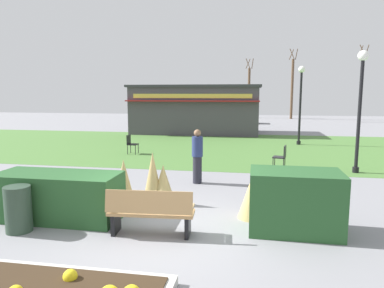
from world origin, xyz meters
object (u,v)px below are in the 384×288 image
at_px(park_bench, 151,212).
at_px(lamppost_mid, 360,97).
at_px(person_strolling, 197,156).
at_px(tree_center_bg, 249,92).
at_px(cafe_chair_west, 131,143).
at_px(cafe_chair_east, 282,155).
at_px(parked_car_west_slot, 179,116).
at_px(trash_bin, 18,209).
at_px(lamppost_far, 301,96).
at_px(tree_right_bg, 361,88).
at_px(tree_left_bg, 292,88).
at_px(food_kiosk, 197,109).
at_px(parked_car_center_slot, 235,116).

distance_m(park_bench, lamppost_mid, 8.96).
relative_size(park_bench, person_strolling, 1.02).
xyz_separation_m(park_bench, tree_center_bg, (1.23, 34.97, 2.49)).
relative_size(cafe_chair_west, cafe_chair_east, 1.00).
distance_m(cafe_chair_east, parked_car_west_slot, 21.86).
distance_m(trash_bin, cafe_chair_east, 9.06).
xyz_separation_m(lamppost_mid, cafe_chair_east, (-2.56, 0.11, -2.14)).
bearing_deg(lamppost_far, tree_right_bg, 65.84).
distance_m(lamppost_far, parked_car_west_slot, 16.68).
xyz_separation_m(park_bench, cafe_chair_west, (-3.65, 9.05, 0.05)).
xyz_separation_m(cafe_chair_west, tree_left_bg, (9.54, 24.90, 2.86)).
height_order(parked_car_west_slot, tree_center_bg, tree_center_bg).
bearing_deg(tree_left_bg, food_kiosk, -117.48).
bearing_deg(person_strolling, tree_right_bg, 53.84).
bearing_deg(park_bench, tree_right_bg, 68.54).
height_order(lamppost_mid, tree_center_bg, tree_center_bg).
xyz_separation_m(park_bench, parked_car_west_slot, (-5.21, 27.05, 0.16)).
bearing_deg(parked_car_center_slot, cafe_chair_west, -101.95).
relative_size(lamppost_far, parked_car_west_slot, 0.98).
distance_m(lamppost_mid, parked_car_center_slot, 21.17).
bearing_deg(food_kiosk, tree_right_bg, 40.63).
relative_size(trash_bin, person_strolling, 0.56).
distance_m(trash_bin, parked_car_center_slot, 27.47).
bearing_deg(person_strolling, parked_car_center_slot, 78.13).
bearing_deg(park_bench, cafe_chair_east, 66.27).
relative_size(parked_car_center_slot, tree_right_bg, 0.57).
distance_m(lamppost_mid, tree_center_bg, 28.61).
bearing_deg(tree_center_bg, cafe_chair_west, -100.66).
bearing_deg(trash_bin, tree_center_bg, 83.63).
distance_m(lamppost_far, cafe_chair_east, 7.23).
bearing_deg(parked_car_center_slot, tree_right_bg, 17.02).
bearing_deg(tree_left_bg, tree_center_bg, 167.66).
bearing_deg(tree_center_bg, food_kiosk, -101.55).
relative_size(food_kiosk, parked_car_center_slot, 2.13).
relative_size(park_bench, lamppost_far, 0.41).
bearing_deg(tree_center_bg, park_bench, -92.02).
bearing_deg(cafe_chair_east, tree_left_bg, 83.88).
height_order(lamppost_far, trash_bin, lamppost_far).
height_order(person_strolling, parked_car_center_slot, person_strolling).
distance_m(lamppost_far, tree_left_bg, 20.46).
bearing_deg(person_strolling, food_kiosk, 87.36).
bearing_deg(person_strolling, tree_center_bg, 76.08).
relative_size(parked_car_west_slot, tree_left_bg, 0.58).
xyz_separation_m(lamppost_far, trash_bin, (-7.08, -13.82, -2.19)).
bearing_deg(tree_center_bg, parked_car_center_slot, -97.70).
distance_m(tree_right_bg, tree_center_bg, 11.65).
relative_size(person_strolling, parked_car_center_slot, 0.40).
xyz_separation_m(parked_car_west_slot, tree_left_bg, (11.10, 6.89, 2.75)).
relative_size(lamppost_mid, tree_right_bg, 0.57).
xyz_separation_m(person_strolling, tree_right_bg, (11.82, 26.45, 2.46)).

